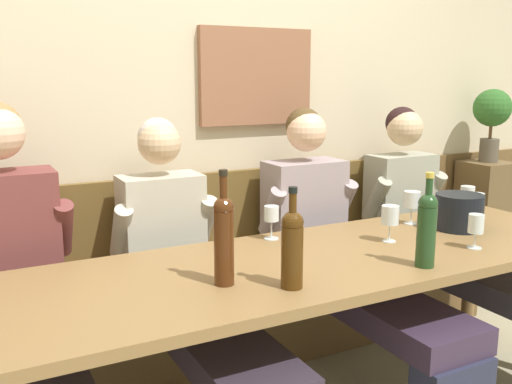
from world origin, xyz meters
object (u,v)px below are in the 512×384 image
object	(u,v)px
person_center_right_seat	(444,234)
wine_glass_mid_right	(467,194)
dining_table	(314,274)
wine_glass_mid_left	(476,226)
wine_bottle_clear_water	(427,227)
wine_bottle_green_tall	(292,246)
person_right_seat	(342,249)
wine_glass_center_rear	(271,216)
wine_glass_near_bucket	(412,201)
potted_plant	(492,114)
wine_glass_right_end	(390,216)
person_center_left_seat	(190,279)
wine_glass_center_front	(478,201)
ice_bucket	(459,212)
person_left_seat	(17,293)
wall_bench	(240,304)
wine_bottle_amber_mid	(224,237)

from	to	relation	value
person_center_right_seat	wine_glass_mid_right	xyz separation A→B (m)	(0.08, -0.06, 0.22)
dining_table	wine_glass_mid_left	world-z (taller)	wine_glass_mid_left
wine_bottle_clear_water	wine_glass_mid_left	bearing A→B (deg)	12.04
wine_bottle_green_tall	person_center_right_seat	bearing A→B (deg)	23.10
person_right_seat	wine_glass_mid_right	world-z (taller)	person_right_seat
wine_bottle_green_tall	wine_glass_center_rear	distance (m)	0.59
wine_glass_near_bucket	potted_plant	world-z (taller)	potted_plant
wine_glass_mid_right	wine_glass_near_bucket	size ratio (longest dim) A/B	0.91
wine_glass_right_end	person_center_left_seat	bearing A→B (deg)	161.68
wine_glass_mid_right	potted_plant	bearing A→B (deg)	33.97
person_center_left_seat	person_right_seat	bearing A→B (deg)	0.87
wine_glass_mid_left	wine_glass_center_rear	xyz separation A→B (m)	(-0.68, 0.51, 0.01)
wine_glass_near_bucket	wine_glass_center_rear	bearing A→B (deg)	173.30
person_center_left_seat	wine_bottle_green_tall	xyz separation A→B (m)	(0.16, -0.54, 0.26)
wine_bottle_clear_water	wine_glass_center_front	bearing A→B (deg)	28.35
ice_bucket	wine_bottle_clear_water	xyz separation A→B (m)	(-0.52, -0.32, 0.07)
potted_plant	person_left_seat	bearing A→B (deg)	-172.72
person_right_seat	wine_glass_near_bucket	world-z (taller)	person_right_seat
wall_bench	wine_bottle_green_tall	world-z (taller)	wine_bottle_green_tall
wine_glass_mid_right	potted_plant	size ratio (longest dim) A/B	0.32
wine_glass_mid_left	wine_glass_right_end	distance (m)	0.35
ice_bucket	wine_glass_mid_left	world-z (taller)	ice_bucket
ice_bucket	wine_bottle_green_tall	world-z (taller)	wine_bottle_green_tall
wine_glass_mid_left	wine_glass_center_rear	distance (m)	0.85
person_right_seat	person_center_right_seat	xyz separation A→B (m)	(0.65, -0.01, -0.01)
wine_bottle_green_tall	wine_glass_center_rear	world-z (taller)	wine_bottle_green_tall
wine_glass_right_end	person_left_seat	bearing A→B (deg)	168.26
wine_bottle_amber_mid	person_center_left_seat	bearing A→B (deg)	85.99
person_right_seat	wine_bottle_clear_water	world-z (taller)	person_right_seat
wine_glass_right_end	wine_glass_center_rear	world-z (taller)	wine_glass_right_end
person_left_seat	person_center_right_seat	xyz separation A→B (m)	(2.08, -0.04, -0.04)
dining_table	wine_glass_center_rear	size ratio (longest dim) A/B	18.01
potted_plant	wine_glass_near_bucket	bearing A→B (deg)	-155.93
wine_glass_mid_left	wine_bottle_amber_mid	bearing A→B (deg)	174.54
wine_glass_center_front	wine_glass_center_rear	bearing A→B (deg)	168.66
dining_table	person_center_left_seat	xyz separation A→B (m)	(-0.41, 0.31, -0.05)
person_center_left_seat	dining_table	bearing A→B (deg)	-37.10
ice_bucket	potted_plant	bearing A→B (deg)	34.62
wine_glass_right_end	wine_glass_near_bucket	distance (m)	0.35
wine_glass_center_rear	person_right_seat	bearing A→B (deg)	1.52
ice_bucket	wine_glass_mid_left	size ratio (longest dim) A/B	1.51
dining_table	ice_bucket	world-z (taller)	ice_bucket
wine_bottle_green_tall	wine_glass_near_bucket	xyz separation A→B (m)	(0.95, 0.46, -0.03)
dining_table	person_center_right_seat	bearing A→B (deg)	16.72
dining_table	wine_bottle_clear_water	size ratio (longest dim) A/B	7.47
person_center_left_seat	ice_bucket	bearing A→B (deg)	-11.86
dining_table	wine_bottle_amber_mid	xyz separation A→B (m)	(-0.43, -0.10, 0.24)
person_right_seat	wine_bottle_green_tall	bearing A→B (deg)	-138.10
wine_bottle_green_tall	wine_glass_mid_right	xyz separation A→B (m)	(1.35, 0.48, -0.04)
ice_bucket	potted_plant	distance (m)	1.22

